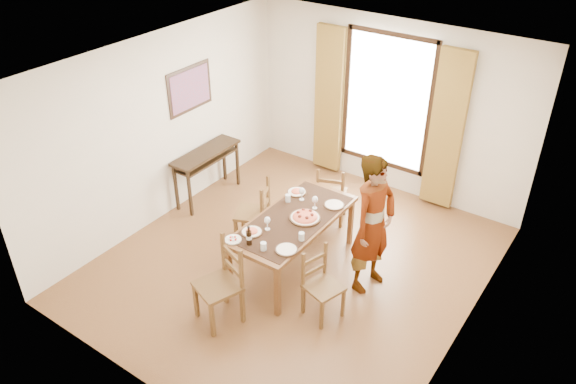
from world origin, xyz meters
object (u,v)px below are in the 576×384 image
Objects in this scene: man at (373,225)px; pasta_platter at (305,215)px; console_table at (206,158)px; dining_table at (294,223)px.

man is 4.52× the size of pasta_platter.
pasta_platter is (-0.85, -0.18, -0.10)m from man.
dining_table is at bearing -17.63° from console_table.
dining_table is at bearing -148.20° from pasta_platter.
man reaches higher than console_table.
man is (0.97, 0.25, 0.22)m from dining_table.
man is at bearing 11.80° from pasta_platter.
pasta_platter reaches higher than dining_table.
dining_table is 1.02m from man.
man is (3.02, -0.40, 0.22)m from console_table.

